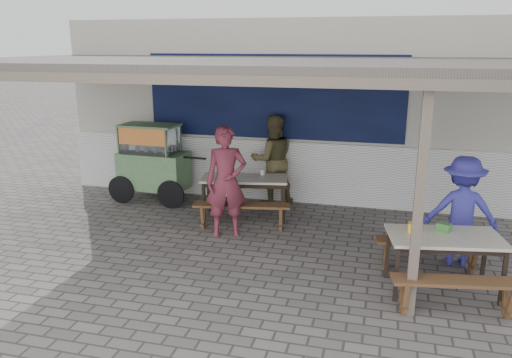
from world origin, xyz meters
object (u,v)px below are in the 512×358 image
at_px(bench_left_street, 242,210).
at_px(vendor_cart, 152,160).
at_px(table_left, 245,182).
at_px(bench_right_street, 457,289).
at_px(table_right, 445,241).
at_px(bench_right_wall, 430,247).
at_px(condiment_jar, 262,172).
at_px(bench_left_wall, 248,190).
at_px(tissue_box, 413,227).
at_px(patron_street_side, 226,182).
at_px(condiment_bowl, 227,176).
at_px(patron_right_table, 461,211).
at_px(patron_wall_side, 273,160).
at_px(donation_box, 444,227).

xyz_separation_m(bench_left_street, vendor_cart, (-2.15, 1.12, 0.49)).
distance_m(table_left, bench_right_street, 4.19).
bearing_deg(table_right, bench_right_wall, 90.00).
distance_m(bench_left_street, condiment_jar, 0.99).
distance_m(bench_left_wall, bench_right_wall, 3.76).
relative_size(tissue_box, condiment_jar, 1.31).
relative_size(bench_right_wall, vendor_cart, 0.77).
distance_m(patron_street_side, condiment_bowl, 0.84).
distance_m(vendor_cart, condiment_jar, 2.31).
xyz_separation_m(bench_left_street, tissue_box, (2.66, -1.40, 0.47)).
bearing_deg(bench_right_street, condiment_jar, 126.21).
xyz_separation_m(patron_right_table, condiment_bowl, (-3.76, 1.02, -0.01)).
height_order(bench_left_street, bench_left_wall, same).
bearing_deg(table_right, tissue_box, 165.28).
relative_size(bench_right_street, tissue_box, 12.80).
bearing_deg(bench_right_street, bench_left_street, 137.32).
distance_m(vendor_cart, patron_street_side, 2.41).
bearing_deg(bench_right_wall, table_right, -90.00).
distance_m(patron_street_side, patron_wall_side, 1.84).
xyz_separation_m(patron_right_table, condiment_jar, (-3.21, 1.35, 0.01)).
relative_size(vendor_cart, patron_right_table, 1.25).
bearing_deg(tissue_box, vendor_cart, 152.38).
height_order(patron_right_table, condiment_jar, patron_right_table).
height_order(patron_street_side, tissue_box, patron_street_side).
height_order(table_left, bench_right_street, table_left).
bearing_deg(donation_box, condiment_bowl, 152.16).
xyz_separation_m(bench_left_wall, patron_street_side, (0.05, -1.44, 0.56)).
xyz_separation_m(table_right, patron_street_side, (-3.22, 1.17, 0.23)).
bearing_deg(table_left, bench_right_wall, -35.91).
bearing_deg(vendor_cart, table_left, -11.75).
relative_size(bench_right_street, bench_right_wall, 1.00).
bearing_deg(bench_left_wall, tissue_box, -52.61).
bearing_deg(table_left, donation_box, -41.64).
bearing_deg(tissue_box, bench_left_street, 152.24).
distance_m(table_right, vendor_cart, 5.80).
xyz_separation_m(bench_left_street, donation_box, (3.04, -1.29, 0.46)).
relative_size(table_right, patron_street_side, 0.82).
relative_size(table_left, table_right, 1.09).
bearing_deg(condiment_jar, bench_right_street, -43.78).
xyz_separation_m(table_left, tissue_box, (2.77, -1.99, 0.14)).
distance_m(patron_wall_side, donation_box, 4.03).
distance_m(vendor_cart, patron_wall_side, 2.37).
xyz_separation_m(bench_right_wall, patron_wall_side, (-2.76, 2.39, 0.54)).
distance_m(tissue_box, condiment_jar, 3.39).
relative_size(table_left, vendor_cart, 0.83).
relative_size(vendor_cart, tissue_box, 16.71).
bearing_deg(condiment_bowl, bench_right_wall, -22.26).
bearing_deg(bench_right_street, bench_right_wall, 90.00).
bearing_deg(donation_box, bench_right_wall, 101.80).
bearing_deg(condiment_jar, bench_left_wall, 139.37).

